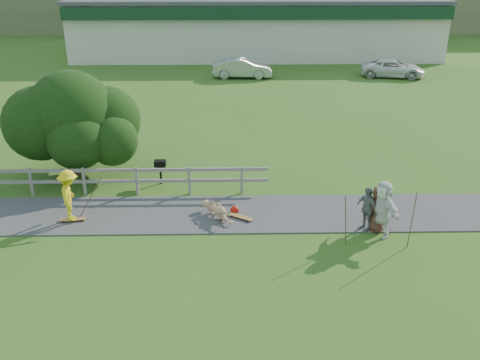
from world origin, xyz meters
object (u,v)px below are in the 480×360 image
(spectator_c, at_px, (377,209))
(spectator_b, at_px, (367,209))
(skater_rider, at_px, (70,198))
(skater_fallen, at_px, (217,210))
(spectator_d, at_px, (382,209))
(tree, at_px, (74,130))
(bbq, at_px, (161,172))
(car_white, at_px, (393,68))
(car_silver, at_px, (242,68))

(spectator_c, bearing_deg, spectator_b, -82.87)
(skater_rider, bearing_deg, spectator_b, -106.53)
(skater_fallen, distance_m, spectator_d, 5.54)
(spectator_c, xyz_separation_m, tree, (-11.20, 5.30, 1.11))
(bbq, bearing_deg, spectator_b, -30.01)
(spectator_b, distance_m, spectator_d, 0.56)
(spectator_c, distance_m, car_white, 25.68)
(skater_rider, distance_m, bbq, 4.29)
(bbq, bearing_deg, tree, 162.29)
(skater_rider, relative_size, tree, 0.31)
(skater_rider, height_order, skater_fallen, skater_rider)
(skater_rider, distance_m, spectator_b, 9.97)
(spectator_b, relative_size, car_white, 0.33)
(spectator_d, xyz_separation_m, bbq, (-7.67, 4.48, -0.46))
(spectator_d, bearing_deg, skater_fallen, -132.11)
(spectator_d, xyz_separation_m, tree, (-11.26, 5.59, 0.95))
(bbq, bearing_deg, car_white, 52.77)
(spectator_d, bearing_deg, bbq, -148.57)
(spectator_c, distance_m, tree, 12.44)
(spectator_c, height_order, tree, tree)
(spectator_b, relative_size, spectator_d, 0.82)
(skater_rider, distance_m, car_white, 29.65)
(spectator_b, bearing_deg, spectator_c, 48.52)
(spectator_b, xyz_separation_m, car_silver, (-3.51, 24.39, -0.06))
(skater_fallen, bearing_deg, spectator_d, -47.80)
(skater_fallen, bearing_deg, car_silver, 52.52)
(spectator_b, height_order, car_white, spectator_b)
(skater_rider, bearing_deg, spectator_d, -108.36)
(car_silver, relative_size, car_white, 0.93)
(spectator_b, bearing_deg, spectator_d, 18.18)
(spectator_c, xyz_separation_m, car_white, (7.56, 24.54, -0.14))
(skater_fallen, height_order, spectator_c, spectator_c)
(car_silver, relative_size, bbq, 4.50)
(skater_rider, bearing_deg, spectator_c, -106.80)
(spectator_b, distance_m, bbq, 8.37)
(spectator_d, relative_size, car_silver, 0.43)
(skater_rider, distance_m, car_silver, 24.48)
(skater_rider, relative_size, car_white, 0.38)
(skater_fallen, xyz_separation_m, tree, (-5.92, 4.28, 1.60))
(car_white, bearing_deg, car_silver, 103.50)
(spectator_c, distance_m, car_silver, 24.76)
(spectator_b, height_order, spectator_c, spectator_c)
(car_silver, bearing_deg, bbq, 172.32)
(skater_rider, relative_size, skater_fallen, 1.10)
(car_white, distance_m, tree, 26.90)
(spectator_d, distance_m, car_white, 25.94)
(skater_rider, distance_m, spectator_c, 10.30)
(spectator_c, relative_size, spectator_d, 0.84)
(car_silver, height_order, bbq, car_silver)
(skater_fallen, bearing_deg, spectator_b, -44.86)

